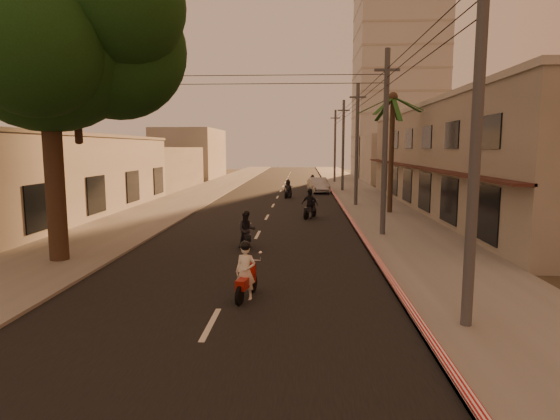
% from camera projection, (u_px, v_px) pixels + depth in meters
% --- Properties ---
extents(ground, '(160.00, 160.00, 0.00)m').
position_uv_depth(ground, '(234.00, 280.00, 15.52)').
color(ground, '#383023').
rests_on(ground, ground).
extents(road, '(10.00, 140.00, 0.02)m').
position_uv_depth(road, '(273.00, 206.00, 35.32)').
color(road, black).
rests_on(road, ground).
extents(sidewalk_right, '(5.00, 140.00, 0.12)m').
position_uv_depth(sidewalk_right, '(373.00, 206.00, 34.94)').
color(sidewalk_right, slate).
rests_on(sidewalk_right, ground).
extents(sidewalk_left, '(5.00, 140.00, 0.12)m').
position_uv_depth(sidewalk_left, '(175.00, 204.00, 35.68)').
color(sidewalk_left, slate).
rests_on(sidewalk_left, ground).
extents(curb_stripe, '(0.20, 60.00, 0.20)m').
position_uv_depth(curb_stripe, '(347.00, 214.00, 30.11)').
color(curb_stripe, red).
rests_on(curb_stripe, ground).
extents(shophouse_row, '(8.80, 34.20, 7.30)m').
position_uv_depth(shophouse_row, '(473.00, 158.00, 32.17)').
color(shophouse_row, gray).
rests_on(shophouse_row, ground).
extents(left_building, '(8.20, 24.20, 5.20)m').
position_uv_depth(left_building, '(48.00, 175.00, 29.72)').
color(left_building, '#A9A298').
rests_on(left_building, ground).
extents(distant_tower, '(12.10, 12.10, 28.00)m').
position_uv_depth(distant_tower, '(398.00, 81.00, 68.33)').
color(distant_tower, '#B7B5B2').
rests_on(distant_tower, ground).
extents(broadleaf_tree, '(9.60, 8.70, 12.10)m').
position_uv_depth(broadleaf_tree, '(58.00, 32.00, 16.85)').
color(broadleaf_tree, black).
rests_on(broadleaf_tree, ground).
extents(palm_tree, '(5.00, 5.00, 8.20)m').
position_uv_depth(palm_tree, '(393.00, 104.00, 30.02)').
color(palm_tree, black).
rests_on(palm_tree, ground).
extents(utility_poles, '(1.20, 48.26, 9.00)m').
position_uv_depth(utility_poles, '(357.00, 118.00, 34.15)').
color(utility_poles, '#38383A').
rests_on(utility_poles, ground).
extents(filler_right, '(8.00, 14.00, 6.00)m').
position_uv_depth(filler_right, '(396.00, 159.00, 58.99)').
color(filler_right, '#A9A298').
rests_on(filler_right, ground).
extents(filler_left_near, '(8.00, 14.00, 4.40)m').
position_uv_depth(filler_left_near, '(150.00, 168.00, 49.58)').
color(filler_left_near, '#A9A298').
rests_on(filler_left_near, ground).
extents(filler_left_far, '(8.00, 14.00, 7.00)m').
position_uv_depth(filler_left_far, '(190.00, 154.00, 67.23)').
color(filler_left_far, '#A9A298').
rests_on(filler_left_far, ground).
extents(scooter_red, '(0.82, 1.73, 1.72)m').
position_uv_depth(scooter_red, '(246.00, 273.00, 13.43)').
color(scooter_red, black).
rests_on(scooter_red, ground).
extents(scooter_mid_a, '(1.03, 1.69, 1.68)m').
position_uv_depth(scooter_mid_a, '(247.00, 231.00, 20.30)').
color(scooter_mid_a, black).
rests_on(scooter_mid_a, ground).
extents(scooter_mid_b, '(1.35, 1.82, 1.89)m').
position_uv_depth(scooter_mid_b, '(310.00, 205.00, 28.84)').
color(scooter_mid_b, black).
rests_on(scooter_mid_b, ground).
extents(scooter_far_a, '(1.05, 1.64, 1.66)m').
position_uv_depth(scooter_far_a, '(288.00, 189.00, 40.56)').
color(scooter_far_a, black).
rests_on(scooter_far_a, ground).
extents(scooter_far_b, '(1.33, 1.62, 1.64)m').
position_uv_depth(scooter_far_b, '(312.00, 183.00, 47.60)').
color(scooter_far_b, black).
rests_on(scooter_far_b, ground).
extents(parked_car, '(2.94, 4.93, 1.46)m').
position_uv_depth(parked_car, '(318.00, 185.00, 45.53)').
color(parked_car, '#9DA0A5').
rests_on(parked_car, ground).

